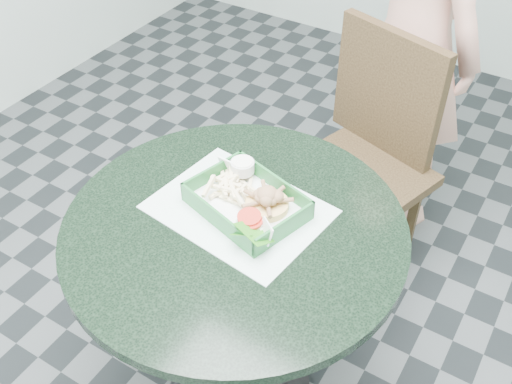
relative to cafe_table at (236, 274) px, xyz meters
The scene contains 9 objects.
cafe_table is the anchor object (origin of this frame).
dining_chair 0.79m from the cafe_table, 85.91° to the left, with size 0.44×0.44×0.93m.
diner_person 1.15m from the cafe_table, 87.55° to the left, with size 0.60×0.39×1.65m, color #DF9F8C.
placemat 0.18m from the cafe_table, 111.26° to the left, with size 0.43×0.32×0.00m, color silver.
food_basket 0.20m from the cafe_table, 92.28° to the left, with size 0.28×0.21×0.06m.
crab_sandwich 0.24m from the cafe_table, 66.68° to the left, with size 0.11×0.11×0.07m.
fries_pile 0.23m from the cafe_table, 135.62° to the left, with size 0.12×0.13×0.05m, color #FFEAB3, non-canonical shape.
sauce_ramekin 0.27m from the cafe_table, 126.47° to the left, with size 0.06×0.06×0.04m.
garnish_cup 0.22m from the cafe_table, ahead, with size 0.11×0.10×0.04m.
Camera 1 is at (0.61, -0.89, 1.83)m, focal length 42.00 mm.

